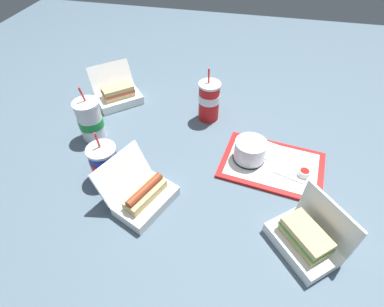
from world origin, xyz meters
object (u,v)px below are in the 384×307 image
Objects in this scene: clamshell_sandwich_center at (306,239)px; clamshell_sandwich_front at (118,94)px; food_tray at (272,165)px; clamshell_hotdog_right at (143,196)px; soda_cup_front at (105,163)px; soda_cup_back at (90,120)px; plastic_fork at (288,177)px; ketchup_cup at (304,173)px; soda_cup_right at (209,101)px; cake_container at (250,151)px.

clamshell_sandwich_center is 0.89× the size of clamshell_sandwich_front.
food_tray is 1.56× the size of clamshell_hotdog_right.
clamshell_sandwich_front is (0.72, -0.27, 0.04)m from food_tray.
soda_cup_front is at bearing 107.47° from clamshell_sandwich_front.
soda_cup_front is (0.58, 0.18, 0.07)m from food_tray.
clamshell_sandwich_center reaches higher than clamshell_hotdog_right.
clamshell_sandwich_center is (-0.51, 0.05, 0.00)m from clamshell_hotdog_right.
clamshell_hotdog_right reaches higher than clamshell_sandwich_front.
clamshell_sandwich_front is at bearing -72.53° from soda_cup_front.
food_tray is 0.73m from soda_cup_back.
clamshell_hotdog_right is at bearing 153.43° from soda_cup_front.
ketchup_cup is at bearing -141.40° from plastic_fork.
clamshell_hotdog_right reaches higher than plastic_fork.
soda_cup_back is at bearing 27.31° from soda_cup_right.
clamshell_hotdog_right is at bearing 23.75° from ketchup_cup.
soda_cup_right is (-0.13, -0.51, 0.05)m from clamshell_hotdog_right.
cake_container reaches higher than plastic_fork.
soda_cup_right reaches higher than ketchup_cup.
clamshell_sandwich_front is (0.78, -0.33, 0.03)m from plastic_fork.
cake_container is 1.10× the size of plastic_fork.
soda_cup_back reaches higher than clamshell_hotdog_right.
food_tray is 1.67× the size of clamshell_sandwich_center.
soda_cup_front reaches higher than cake_container.
ketchup_cup is 0.71m from soda_cup_front.
soda_cup_front reaches higher than ketchup_cup.
soda_cup_back is (0.82, -0.33, 0.04)m from clamshell_sandwich_center.
soda_cup_front is 0.87× the size of soda_cup_back.
clamshell_sandwich_center reaches higher than food_tray.
soda_cup_front is at bearing 126.84° from soda_cup_back.
food_tray is 10.07× the size of ketchup_cup.
clamshell_sandwich_front reaches higher than plastic_fork.
clamshell_sandwich_front is 1.35× the size of soda_cup_front.
clamshell_hotdog_right is 0.51m from clamshell_sandwich_center.
clamshell_sandwich_center reaches higher than clamshell_sandwich_front.
soda_cup_front is (0.17, -0.08, 0.03)m from clamshell_hotdog_right.
soda_cup_back reaches higher than clamshell_sandwich_front.
clamshell_hotdog_right is 1.29× the size of soda_cup_front.
plastic_fork is 0.47× the size of soda_cup_right.
soda_cup_back is at bearing 88.86° from clamshell_sandwich_front.
ketchup_cup is at bearing 176.60° from soda_cup_back.
clamshell_sandwich_center is 0.69m from soda_cup_front.
soda_cup_right is 0.49m from soda_cup_back.
soda_cup_right is at bearing -55.34° from clamshell_sandwich_center.
clamshell_sandwich_front is at bearing -91.14° from soda_cup_back.
clamshell_sandwich_center is 0.89m from soda_cup_back.
soda_cup_front is at bearing -11.07° from clamshell_sandwich_center.
ketchup_cup is at bearing 162.56° from food_tray.
food_tray is 0.61m from soda_cup_front.
plastic_fork is at bearing 135.11° from food_tray.
ketchup_cup is 0.20× the size of soda_cup_front.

